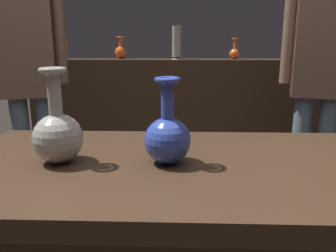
# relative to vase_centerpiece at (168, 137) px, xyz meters

# --- Properties ---
(back_display_shelf) EXTENTS (2.60, 0.40, 0.99)m
(back_display_shelf) POSITION_rel_vase_centerpiece_xyz_m (-0.00, 2.21, -0.38)
(back_display_shelf) COLOR #382619
(back_display_shelf) RESTS_ON ground_plane
(vase_centerpiece) EXTENTS (0.12, 0.12, 0.23)m
(vase_centerpiece) POSITION_rel_vase_centerpiece_xyz_m (0.00, 0.00, 0.00)
(vase_centerpiece) COLOR #2D429E
(vase_centerpiece) RESTS_ON display_plinth
(vase_tall_behind) EXTENTS (0.13, 0.13, 0.25)m
(vase_tall_behind) POSITION_rel_vase_centerpiece_xyz_m (-0.29, -0.00, 0.01)
(vase_tall_behind) COLOR gray
(vase_tall_behind) RESTS_ON display_plinth
(shelf_vase_far_left) EXTENTS (0.06, 0.06, 0.17)m
(shelf_vase_far_left) POSITION_rel_vase_centerpiece_xyz_m (-1.04, 2.28, 0.20)
(shelf_vase_far_left) COLOR #E55B1E
(shelf_vase_far_left) RESTS_ON back_display_shelf
(shelf_vase_left) EXTENTS (0.11, 0.11, 0.20)m
(shelf_vase_left) POSITION_rel_vase_centerpiece_xyz_m (-0.52, 2.29, 0.19)
(shelf_vase_left) COLOR #E55B1E
(shelf_vase_left) RESTS_ON back_display_shelf
(shelf_vase_center) EXTENTS (0.10, 0.10, 0.29)m
(shelf_vase_center) POSITION_rel_vase_centerpiece_xyz_m (-0.00, 2.18, 0.26)
(shelf_vase_center) COLOR gray
(shelf_vase_center) RESTS_ON back_display_shelf
(shelf_vase_right) EXTENTS (0.09, 0.09, 0.18)m
(shelf_vase_right) POSITION_rel_vase_centerpiece_xyz_m (0.52, 2.23, 0.18)
(shelf_vase_right) COLOR #E55B1E
(shelf_vase_right) RESTS_ON back_display_shelf
(shelf_vase_far_right) EXTENTS (0.10, 0.10, 0.31)m
(shelf_vase_far_right) POSITION_rel_vase_centerpiece_xyz_m (1.04, 2.28, 0.27)
(shelf_vase_far_right) COLOR #7A388E
(shelf_vase_far_right) RESTS_ON back_display_shelf
(visitor_near_right) EXTENTS (0.46, 0.26, 1.62)m
(visitor_near_right) POSITION_rel_vase_centerpiece_xyz_m (0.88, 1.22, 0.08)
(visitor_near_right) COLOR slate
(visitor_near_right) RESTS_ON ground_plane
(visitor_near_left) EXTENTS (0.45, 0.27, 1.62)m
(visitor_near_left) POSITION_rel_vase_centerpiece_xyz_m (-0.90, 1.16, 0.08)
(visitor_near_left) COLOR slate
(visitor_near_left) RESTS_ON ground_plane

